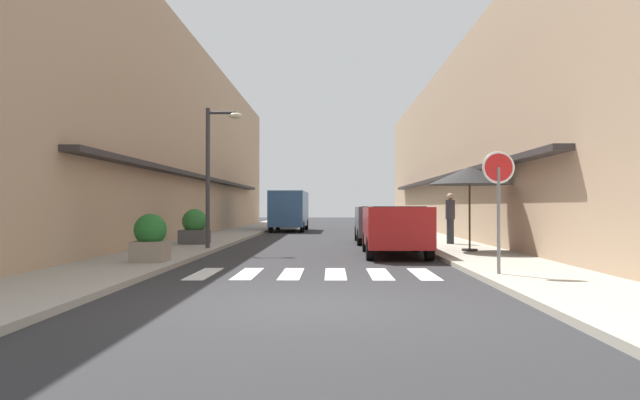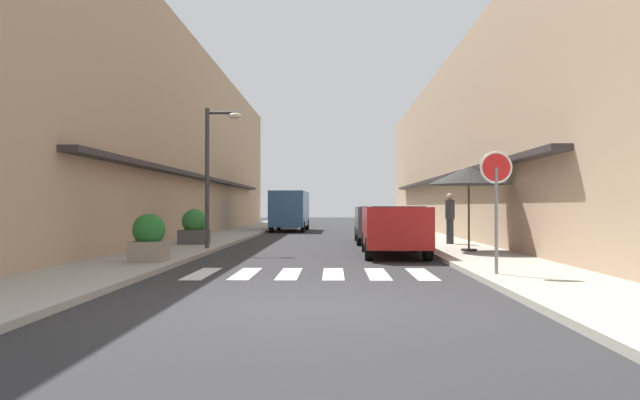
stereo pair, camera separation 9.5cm
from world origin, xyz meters
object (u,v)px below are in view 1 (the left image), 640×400
street_lamp (214,161)px  cafe_umbrella (469,176)px  parked_car_near (395,225)px  delivery_van (289,207)px  planter_corner (150,238)px  pedestrian_walking_near (450,217)px  parked_car_mid (379,220)px  round_street_sign (498,180)px  planter_midblock (195,227)px

street_lamp → cafe_umbrella: street_lamp is taller
parked_car_near → street_lamp: (-5.68, 1.43, 2.03)m
delivery_van → planter_corner: delivery_van is taller
cafe_umbrella → parked_car_near: bearing=-170.1°
parked_car_near → pedestrian_walking_near: pedestrian_walking_near is taller
parked_car_mid → round_street_sign: (1.46, -11.30, 1.07)m
cafe_umbrella → pedestrian_walking_near: (0.10, 3.27, -1.30)m
street_lamp → pedestrian_walking_near: (8.08, 2.24, -1.86)m
planter_corner → planter_midblock: bearing=94.5°
parked_car_near → pedestrian_walking_near: bearing=56.8°
street_lamp → planter_midblock: size_ratio=3.61×
street_lamp → cafe_umbrella: bearing=-7.3°
delivery_van → street_lamp: 15.56m
parked_car_near → planter_corner: (-6.31, -3.12, -0.24)m
pedestrian_walking_near → planter_midblock: bearing=-76.6°
delivery_van → round_street_sign: 23.09m
delivery_van → cafe_umbrella: cafe_umbrella is taller
cafe_umbrella → parked_car_mid: bearing=113.1°
round_street_sign → planter_midblock: bearing=132.6°
parked_car_mid → street_lamp: size_ratio=0.99×
delivery_van → pedestrian_walking_near: size_ratio=2.98×
parked_car_near → cafe_umbrella: size_ratio=1.77×
cafe_umbrella → pedestrian_walking_near: 3.52m
delivery_van → planter_corner: 20.09m
cafe_umbrella → delivery_van: bearing=112.1°
round_street_sign → street_lamp: 9.98m
street_lamp → planter_corner: size_ratio=3.90×
parked_car_mid → planter_midblock: parked_car_mid is taller
round_street_sign → planter_midblock: size_ratio=1.95×
delivery_van → street_lamp: street_lamp is taller
parked_car_near → delivery_van: bearing=104.6°
delivery_van → round_street_sign: round_street_sign is taller
round_street_sign → pedestrian_walking_near: size_ratio=1.34×
parked_car_mid → delivery_van: 11.89m
round_street_sign → street_lamp: bearing=136.0°
planter_corner → pedestrian_walking_near: bearing=37.9°
parked_car_near → street_lamp: street_lamp is taller
parked_car_near → delivery_van: size_ratio=0.83×
parked_car_near → cafe_umbrella: 2.76m
round_street_sign → pedestrian_walking_near: bearing=84.1°
delivery_van → pedestrian_walking_near: bearing=-62.8°
parked_car_near → cafe_umbrella: bearing=9.9°
street_lamp → planter_corner: 5.12m
planter_midblock → delivery_van: bearing=79.6°
cafe_umbrella → planter_midblock: bearing=161.1°
round_street_sign → cafe_umbrella: cafe_umbrella is taller
parked_car_near → parked_car_mid: (0.00, 5.82, -0.00)m
parked_car_mid → delivery_van: (-4.39, 11.04, 0.48)m
cafe_umbrella → planter_corner: bearing=-157.8°
parked_car_mid → street_lamp: street_lamp is taller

